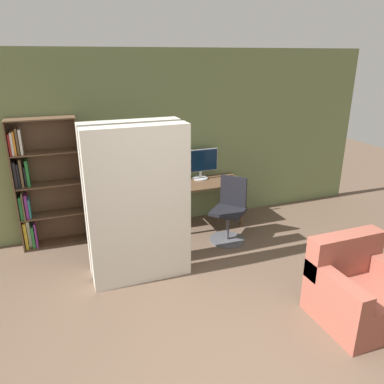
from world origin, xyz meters
name	(u,v)px	position (x,y,z in m)	size (l,w,h in m)	color
wall_back	(135,143)	(0.00, 3.38, 1.35)	(8.00, 0.06, 2.70)	#6B7A4C
desk	(204,188)	(0.98, 3.04, 0.62)	(1.25, 0.62, 0.72)	brown
monitor	(200,163)	(0.99, 3.22, 0.99)	(0.58, 0.24, 0.48)	#B7B7BC
office_chair	(229,215)	(1.13, 2.41, 0.39)	(0.62, 0.62, 0.94)	#4C4C51
bookshelf	(40,186)	(-1.39, 3.24, 0.89)	(0.88, 0.31, 1.82)	brown
mattress_near	(140,207)	(-0.31, 1.84, 0.95)	(1.18, 0.23, 1.89)	beige
mattress_far	(134,198)	(-0.31, 2.17, 0.95)	(1.18, 0.23, 1.89)	beige
armchair	(357,290)	(1.59, 0.35, 0.32)	(0.85, 0.80, 0.85)	#934C3D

